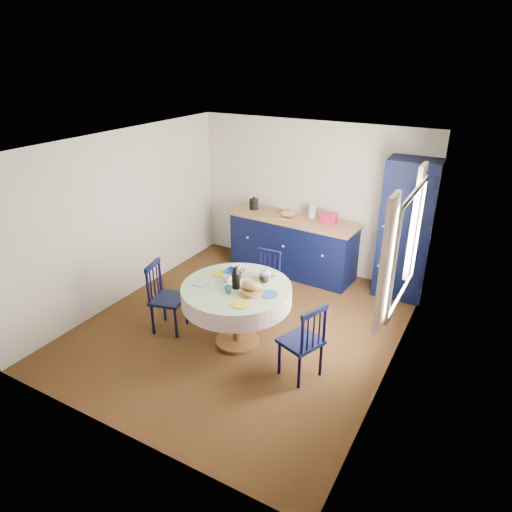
% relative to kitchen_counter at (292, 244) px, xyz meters
% --- Properties ---
extents(floor, '(4.50, 4.50, 0.00)m').
position_rel_kitchen_counter_xyz_m(floor, '(0.13, -1.90, -0.50)').
color(floor, black).
rests_on(floor, ground).
extents(ceiling, '(4.50, 4.50, 0.00)m').
position_rel_kitchen_counter_xyz_m(ceiling, '(0.13, -1.90, 2.00)').
color(ceiling, white).
rests_on(ceiling, wall_back).
extents(wall_back, '(4.00, 0.02, 2.50)m').
position_rel_kitchen_counter_xyz_m(wall_back, '(0.13, 0.35, 0.75)').
color(wall_back, beige).
rests_on(wall_back, floor).
extents(wall_left, '(0.02, 4.50, 2.50)m').
position_rel_kitchen_counter_xyz_m(wall_left, '(-1.87, -1.90, 0.75)').
color(wall_left, beige).
rests_on(wall_left, floor).
extents(wall_right, '(0.02, 4.50, 2.50)m').
position_rel_kitchen_counter_xyz_m(wall_right, '(2.13, -1.90, 0.75)').
color(wall_right, beige).
rests_on(wall_right, floor).
extents(window, '(0.10, 1.74, 1.45)m').
position_rel_kitchen_counter_xyz_m(window, '(2.08, -1.60, 1.03)').
color(window, white).
rests_on(window, wall_right).
extents(kitchen_counter, '(2.22, 0.81, 1.21)m').
position_rel_kitchen_counter_xyz_m(kitchen_counter, '(0.00, 0.00, 0.00)').
color(kitchen_counter, black).
rests_on(kitchen_counter, floor).
extents(pantry_cabinet, '(0.76, 0.56, 2.12)m').
position_rel_kitchen_counter_xyz_m(pantry_cabinet, '(1.79, 0.10, 0.56)').
color(pantry_cabinet, black).
rests_on(pantry_cabinet, floor).
extents(dining_table, '(1.37, 1.37, 1.11)m').
position_rel_kitchen_counter_xyz_m(dining_table, '(0.29, -2.27, 0.21)').
color(dining_table, brown).
rests_on(dining_table, floor).
extents(chair_left, '(0.51, 0.52, 0.97)m').
position_rel_kitchen_counter_xyz_m(chair_left, '(-0.73, -2.44, -0.01)').
color(chair_left, black).
rests_on(chair_left, floor).
extents(chair_far, '(0.39, 0.37, 0.86)m').
position_rel_kitchen_counter_xyz_m(chair_far, '(0.15, -1.25, -0.06)').
color(chair_far, black).
rests_on(chair_far, floor).
extents(chair_right, '(0.54, 0.55, 0.96)m').
position_rel_kitchen_counter_xyz_m(chair_right, '(1.29, -2.47, -0.01)').
color(chair_right, black).
rests_on(chair_right, floor).
extents(mug_a, '(0.12, 0.12, 0.09)m').
position_rel_kitchen_counter_xyz_m(mug_a, '(0.13, -2.23, 0.38)').
color(mug_a, silver).
rests_on(mug_a, dining_table).
extents(mug_b, '(0.10, 0.10, 0.09)m').
position_rel_kitchen_counter_xyz_m(mug_b, '(0.28, -2.45, 0.38)').
color(mug_b, '#2F6A7A').
rests_on(mug_b, dining_table).
extents(mug_c, '(0.13, 0.13, 0.10)m').
position_rel_kitchen_counter_xyz_m(mug_c, '(0.53, -2.01, 0.39)').
color(mug_c, black).
rests_on(mug_c, dining_table).
extents(mug_d, '(0.11, 0.11, 0.10)m').
position_rel_kitchen_counter_xyz_m(mug_d, '(0.08, -1.94, 0.38)').
color(mug_d, silver).
rests_on(mug_d, dining_table).
extents(cobalt_bowl, '(0.25, 0.25, 0.06)m').
position_rel_kitchen_counter_xyz_m(cobalt_bowl, '(0.09, -2.01, 0.36)').
color(cobalt_bowl, navy).
rests_on(cobalt_bowl, dining_table).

